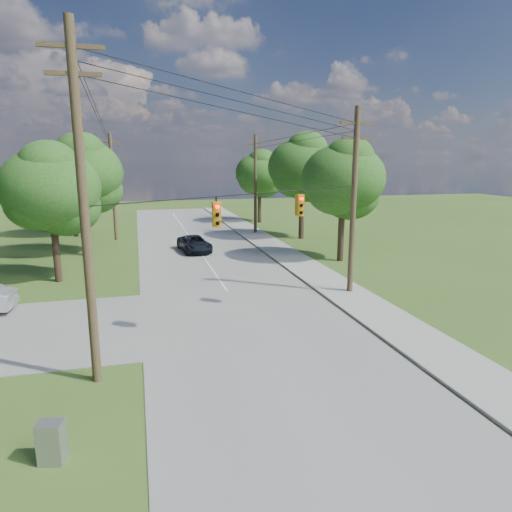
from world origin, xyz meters
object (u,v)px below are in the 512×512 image
object	(u,v)px
pole_sw	(84,206)
pole_north_w	(113,186)
control_cabinet	(51,443)
pole_north_e	(255,184)
car_main_north	(194,244)
pole_ne	(354,199)

from	to	relation	value
pole_sw	pole_north_w	world-z (taller)	pole_sw
control_cabinet	pole_north_e	bearing A→B (deg)	81.57
pole_north_w	control_cabinet	world-z (taller)	pole_north_w
car_main_north	control_cabinet	distance (m)	27.11
car_main_north	pole_north_w	bearing A→B (deg)	123.20
pole_sw	control_cabinet	world-z (taller)	pole_sw
pole_north_e	control_cabinet	world-z (taller)	pole_north_e
pole_sw	pole_ne	world-z (taller)	pole_sw
pole_sw	car_main_north	size ratio (longest dim) A/B	2.52
pole_north_w	control_cabinet	xyz separation A→B (m)	(-0.37, -34.00, -4.56)
pole_north_e	pole_north_w	xyz separation A→B (m)	(-13.90, 0.00, 0.00)
control_cabinet	pole_north_w	bearing A→B (deg)	103.71
pole_ne	pole_sw	bearing A→B (deg)	-150.62
pole_north_e	pole_north_w	size ratio (longest dim) A/B	1.00
car_main_north	control_cabinet	size ratio (longest dim) A/B	4.14
pole_ne	car_main_north	distance (m)	16.67
pole_ne	pole_north_e	xyz separation A→B (m)	(-0.00, 22.00, -0.34)
pole_north_e	control_cabinet	size ratio (longest dim) A/B	8.72
pole_north_e	car_main_north	xyz separation A→B (m)	(-7.31, -7.80, -4.44)
pole_north_w	car_main_north	world-z (taller)	pole_north_w
pole_ne	pole_north_e	distance (m)	22.00
pole_sw	pole_north_e	xyz separation A→B (m)	(13.50, 29.60, -1.10)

